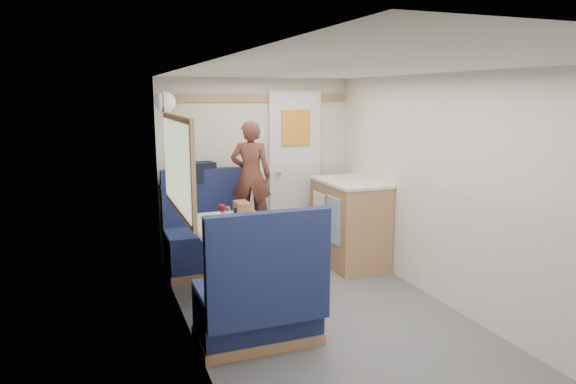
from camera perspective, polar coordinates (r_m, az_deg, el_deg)
name	(u,v)px	position (r m, az deg, el deg)	size (l,w,h in m)	color
floor	(347,337)	(4.09, 6.53, -15.69)	(4.50, 4.50, 0.00)	#515156
ceiling	(353,68)	(3.67, 7.22, 13.51)	(4.50, 4.50, 0.00)	silver
wall_back	(257,168)	(5.81, -3.49, 2.66)	(2.20, 0.02, 2.00)	silver
wall_left	(199,222)	(3.40, -9.84, -3.35)	(0.02, 4.50, 2.00)	silver
wall_right	(472,198)	(4.37, 19.75, -0.67)	(0.02, 4.50, 2.00)	silver
oak_trim_low	(257,182)	(5.81, -3.41, 1.17)	(2.15, 0.02, 0.08)	olive
oak_trim_high	(257,98)	(5.73, -3.52, 10.37)	(2.15, 0.02, 0.08)	olive
side_window	(177,165)	(4.32, -12.26, 2.97)	(0.04, 1.30, 0.72)	#97A38A
rear_door	(295,169)	(5.93, 0.76, 2.57)	(0.62, 0.12, 1.86)	white
dinette_table	(229,240)	(4.55, -6.53, -5.29)	(0.62, 0.92, 0.72)	white
bench_far	(209,243)	(5.43, -8.76, -5.59)	(0.90, 0.59, 1.05)	#171E49
bench_near	(260,305)	(3.85, -3.16, -12.47)	(0.90, 0.59, 1.05)	#171E49
ledge	(202,184)	(5.54, -9.49, 0.88)	(0.90, 0.14, 0.04)	olive
dome_light	(165,102)	(5.13, -13.51, 9.72)	(0.20, 0.20, 0.20)	white
galley_counter	(349,222)	(5.58, 6.80, -3.31)	(0.57, 0.92, 0.92)	olive
person	(251,176)	(5.21, -4.15, 1.82)	(0.41, 0.27, 1.12)	brown
duffel_bag	(193,173)	(5.51, -10.46, 2.11)	(0.44, 0.21, 0.21)	black
tray	(246,224)	(4.42, -4.72, -3.55)	(0.26, 0.34, 0.02)	silver
orange_fruit	(248,217)	(4.47, -4.46, -2.75)	(0.08, 0.08, 0.08)	#D65909
cheese_block	(233,223)	(4.33, -6.10, -3.49)	(0.11, 0.06, 0.04)	#F5E18D
wine_glass	(222,209)	(4.49, -7.37, -1.86)	(0.08, 0.08, 0.17)	white
tumbler_left	(209,223)	(4.28, -8.77, -3.41)	(0.07, 0.07, 0.12)	white
tumbler_right	(226,213)	(4.59, -6.89, -2.38)	(0.07, 0.07, 0.12)	white
beer_glass	(251,215)	(4.56, -4.18, -2.57)	(0.06, 0.06, 0.10)	#965E15
pepper_grinder	(235,213)	(4.69, -5.88, -2.29)	(0.03, 0.03, 0.09)	black
salt_grinder	(230,220)	(4.40, -6.43, -3.12)	(0.04, 0.04, 0.10)	white
bread_loaf	(242,207)	(4.91, -5.13, -1.64)	(0.12, 0.23, 0.10)	olive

